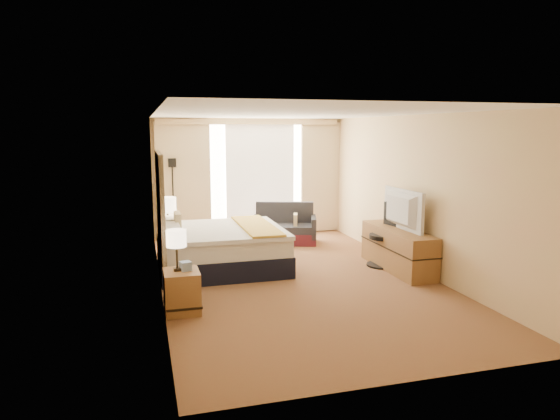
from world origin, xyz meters
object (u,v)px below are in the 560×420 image
object	(u,v)px
floor_lamp	(173,183)
nightstand_right	(171,248)
bed	(221,248)
lamp_right	(167,206)
media_dresser	(398,249)
loveseat	(284,230)
nightstand_left	(182,291)
lamp_left	(176,239)
television	(397,209)
desk_chair	(386,238)

from	to	relation	value
floor_lamp	nightstand_right	bearing A→B (deg)	-95.75
bed	lamp_right	distance (m)	1.21
media_dresser	loveseat	size ratio (longest dim) A/B	1.21
media_dresser	loveseat	bearing A→B (deg)	117.43
nightstand_left	nightstand_right	xyz separation A→B (m)	(0.00, 2.50, 0.00)
lamp_left	television	world-z (taller)	television
desk_chair	television	xyz separation A→B (m)	(0.04, -0.28, 0.55)
floor_lamp	desk_chair	size ratio (longest dim) A/B	1.60
lamp_right	television	bearing A→B (deg)	-20.77
floor_lamp	desk_chair	xyz separation A→B (m)	(3.42, -3.03, -0.75)
loveseat	lamp_left	distance (m)	4.34
desk_chair	lamp_left	size ratio (longest dim) A/B	2.03
bed	television	bearing A→B (deg)	-16.82
nightstand_right	media_dresser	bearing A→B (deg)	-21.40
loveseat	desk_chair	distance (m)	2.52
nightstand_left	lamp_right	distance (m)	2.56
nightstand_left	television	distance (m)	3.87
media_dresser	floor_lamp	xyz separation A→B (m)	(-3.51, 3.30, 0.89)
nightstand_left	lamp_right	xyz separation A→B (m)	(-0.03, 2.44, 0.77)
nightstand_left	lamp_left	bearing A→B (deg)	152.89
loveseat	desk_chair	xyz separation A→B (m)	(1.20, -2.21, 0.22)
lamp_left	bed	bearing A→B (deg)	65.44
desk_chair	television	distance (m)	0.62
loveseat	television	bearing A→B (deg)	-45.77
nightstand_left	loveseat	size ratio (longest dim) A/B	0.37
nightstand_right	desk_chair	bearing A→B (deg)	-18.08
nightstand_right	media_dresser	world-z (taller)	media_dresser
desk_chair	nightstand_left	bearing A→B (deg)	-170.04
floor_lamp	television	size ratio (longest dim) A/B	1.50
nightstand_left	desk_chair	bearing A→B (deg)	20.15
nightstand_right	lamp_left	xyz separation A→B (m)	(-0.05, -2.48, 0.69)
media_dresser	lamp_left	world-z (taller)	lamp_left
television	lamp_left	bearing A→B (deg)	103.74
nightstand_left	floor_lamp	distance (m)	4.46
bed	floor_lamp	bearing A→B (deg)	104.26
lamp_left	nightstand_left	bearing A→B (deg)	-27.11
lamp_right	bed	bearing A→B (deg)	-32.60
nightstand_right	desk_chair	size ratio (longest dim) A/B	0.50
bed	lamp_right	bearing A→B (deg)	147.40
nightstand_right	loveseat	distance (m)	2.62
loveseat	floor_lamp	distance (m)	2.56
nightstand_left	bed	size ratio (longest dim) A/B	0.27
nightstand_left	media_dresser	size ratio (longest dim) A/B	0.31
nightstand_left	media_dresser	bearing A→B (deg)	15.84
nightstand_left	lamp_left	size ratio (longest dim) A/B	1.02
nightstand_right	desk_chair	xyz separation A→B (m)	(3.61, -1.18, 0.21)
lamp_right	nightstand_left	bearing A→B (deg)	-89.24
lamp_right	media_dresser	bearing A→B (deg)	-20.40
lamp_left	lamp_right	world-z (taller)	lamp_right
loveseat	lamp_right	world-z (taller)	lamp_right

